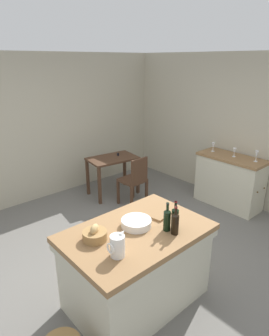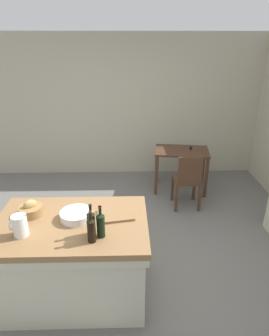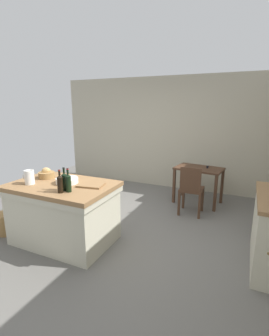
{
  "view_description": "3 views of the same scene",
  "coord_description": "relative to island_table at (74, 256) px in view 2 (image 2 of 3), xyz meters",
  "views": [
    {
      "loc": [
        -2.17,
        -2.42,
        2.48
      ],
      "look_at": [
        0.36,
        0.43,
        1.06
      ],
      "focal_mm": 31.5,
      "sensor_mm": 36.0,
      "label": 1
    },
    {
      "loc": [
        0.07,
        -2.88,
        2.44
      ],
      "look_at": [
        0.15,
        0.21,
        1.1
      ],
      "focal_mm": 31.27,
      "sensor_mm": 36.0,
      "label": 2
    },
    {
      "loc": [
        1.84,
        -3.14,
        1.93
      ],
      "look_at": [
        0.22,
        0.4,
        0.96
      ],
      "focal_mm": 26.67,
      "sensor_mm": 36.0,
      "label": 3
    }
  ],
  "objects": [
    {
      "name": "writing_desk",
      "position": [
        1.47,
        2.32,
        0.15
      ],
      "size": [
        0.97,
        0.68,
        0.79
      ],
      "color": "#472D1E",
      "rests_on": "ground"
    },
    {
      "name": "wall_back",
      "position": [
        0.47,
        3.14,
        0.83
      ],
      "size": [
        5.32,
        0.12,
        2.6
      ],
      "primitive_type": "cube",
      "color": "#B2AA93",
      "rests_on": "ground"
    },
    {
      "name": "wine_bottle_dark",
      "position": [
        0.31,
        -0.23,
        0.53
      ],
      "size": [
        0.07,
        0.07,
        0.3
      ],
      "color": "black",
      "rests_on": "island_table"
    },
    {
      "name": "bread_basket",
      "position": [
        -0.4,
        0.14,
        0.46
      ],
      "size": [
        0.23,
        0.23,
        0.16
      ],
      "color": "olive",
      "rests_on": "island_table"
    },
    {
      "name": "wine_bottle_amber",
      "position": [
        0.22,
        -0.2,
        0.53
      ],
      "size": [
        0.07,
        0.07,
        0.3
      ],
      "color": "black",
      "rests_on": "island_table"
    },
    {
      "name": "cutting_board",
      "position": [
        0.42,
        0.1,
        0.42
      ],
      "size": [
        0.38,
        0.31,
        0.02
      ],
      "primitive_type": "cube",
      "rotation": [
        0.0,
        0.0,
        0.18
      ],
      "color": "olive",
      "rests_on": "island_table"
    },
    {
      "name": "wooden_chair",
      "position": [
        1.46,
        1.68,
        0.02
      ],
      "size": [
        0.41,
        0.41,
        0.91
      ],
      "color": "#472D1E",
      "rests_on": "ground"
    },
    {
      "name": "wash_bowl",
      "position": [
        0.05,
        0.06,
        0.44
      ],
      "size": [
        0.31,
        0.31,
        0.08
      ],
      "primitive_type": "cylinder",
      "color": "white",
      "rests_on": "island_table"
    },
    {
      "name": "wine_bottle_green",
      "position": [
        0.24,
        -0.29,
        0.52
      ],
      "size": [
        0.07,
        0.07,
        0.3
      ],
      "color": "black",
      "rests_on": "island_table"
    },
    {
      "name": "ground_plane",
      "position": [
        0.47,
        0.54,
        -0.47
      ],
      "size": [
        6.76,
        6.76,
        0.0
      ],
      "primitive_type": "plane",
      "color": "#66635E"
    },
    {
      "name": "island_table",
      "position": [
        0.0,
        0.0,
        0.0
      ],
      "size": [
        1.45,
        0.97,
        0.88
      ],
      "color": "olive",
      "rests_on": "ground"
    },
    {
      "name": "pitcher",
      "position": [
        -0.4,
        -0.19,
        0.51
      ],
      "size": [
        0.17,
        0.13,
        0.24
      ],
      "color": "white",
      "rests_on": "island_table"
    }
  ]
}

